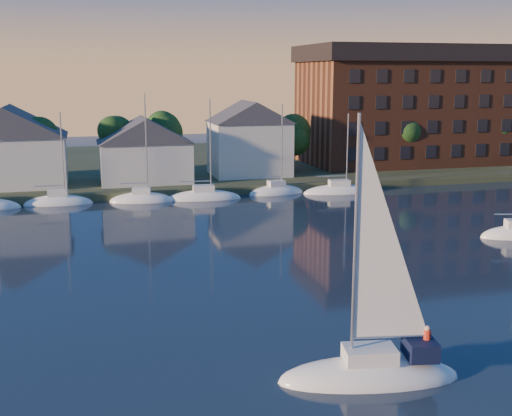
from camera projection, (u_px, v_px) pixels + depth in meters
name	position (u px, v px, depth m)	size (l,w,h in m)	color
ground	(406.00, 401.00, 28.73)	(260.00, 260.00, 0.00)	black
shoreline_land	(174.00, 168.00, 99.57)	(160.00, 50.00, 2.00)	#333E24
wooden_dock	(200.00, 194.00, 77.85)	(120.00, 3.00, 1.00)	brown
clubhouse_west	(9.00, 145.00, 76.67)	(13.65, 9.45, 9.64)	white
clubhouse_centre	(145.00, 149.00, 79.98)	(11.55, 8.40, 8.08)	white
clubhouse_east	(249.00, 137.00, 85.26)	(10.50, 8.40, 9.80)	white
condo_block	(406.00, 104.00, 96.73)	(31.00, 17.00, 17.40)	brown
tree_line	(199.00, 127.00, 87.27)	(93.40, 5.40, 8.90)	#362518
moored_fleet	(99.00, 203.00, 71.93)	(63.50, 2.40, 12.05)	white
hero_sailboat	(372.00, 368.00, 30.64)	(9.16, 4.33, 13.79)	white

